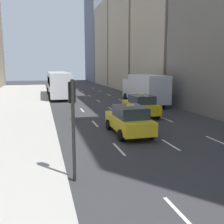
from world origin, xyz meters
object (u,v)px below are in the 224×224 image
Objects in this scene: taxi_lead at (129,120)px; taxi_second at (141,105)px; traffic_light_pole at (73,114)px; box_truck at (144,88)px; city_bus at (58,83)px.

taxi_second is (2.80, 5.34, 0.00)m from taxi_lead.
traffic_light_pole is at bearing -125.31° from taxi_lead.
taxi_lead is at bearing -117.69° from taxi_second.
taxi_second is at bearing -114.49° from box_truck.
box_truck is at bearing 64.00° from taxi_lead.
taxi_second is 1.22× the size of traffic_light_pole.
traffic_light_pole is (-9.55, -17.06, 0.70)m from box_truck.
box_truck is 2.33× the size of traffic_light_pole.
city_bus is at bearing 109.90° from taxi_second.
traffic_light_pole reaches higher than taxi_lead.
box_truck is (5.60, 11.48, 0.83)m from taxi_lead.
traffic_light_pole reaches higher than taxi_second.
taxi_lead is 7.00m from traffic_light_pole.
taxi_second is 16.51m from city_bus.
taxi_lead is 6.03m from taxi_second.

